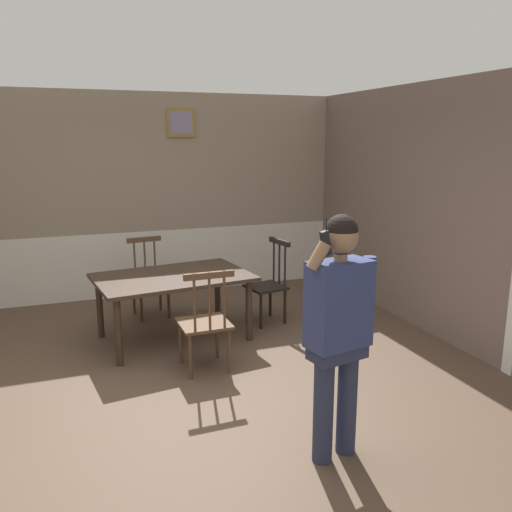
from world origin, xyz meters
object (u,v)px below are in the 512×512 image
(dining_table, at_px, (173,282))
(person_figure, at_px, (339,321))
(chair_by_doorway, at_px, (149,280))
(chair_near_window, at_px, (269,284))
(chair_at_table_head, at_px, (205,322))

(dining_table, distance_m, person_figure, 2.70)
(dining_table, bearing_deg, chair_by_doorway, 97.48)
(chair_near_window, height_order, chair_at_table_head, chair_at_table_head)
(chair_at_table_head, bearing_deg, dining_table, 96.20)
(chair_at_table_head, bearing_deg, chair_by_doorway, 96.34)
(chair_at_table_head, relative_size, person_figure, 0.59)
(chair_near_window, relative_size, chair_at_table_head, 0.99)
(chair_near_window, bearing_deg, chair_at_table_head, 125.06)
(chair_by_doorway, bearing_deg, chair_near_window, 142.90)
(person_figure, bearing_deg, chair_at_table_head, -84.99)
(chair_near_window, xyz_separation_m, person_figure, (-0.59, -2.77, 0.53))
(dining_table, distance_m, chair_at_table_head, 0.94)
(dining_table, height_order, chair_near_window, chair_near_window)
(person_figure, bearing_deg, dining_table, -88.06)
(chair_at_table_head, xyz_separation_m, person_figure, (0.49, -1.70, 0.52))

